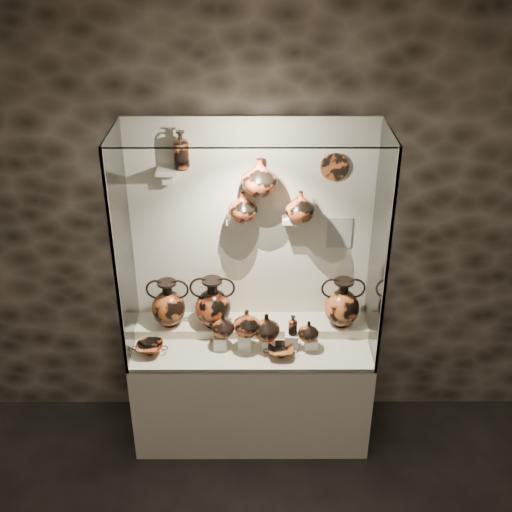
{
  "coord_description": "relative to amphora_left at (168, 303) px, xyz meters",
  "views": [
    {
      "loc": [
        0.02,
        -1.54,
        3.59
      ],
      "look_at": [
        0.03,
        2.26,
        1.5
      ],
      "focal_mm": 45.0,
      "sensor_mm": 36.0,
      "label": 1
    }
  ],
  "objects": [
    {
      "name": "info_placard",
      "position": [
        1.21,
        0.15,
        0.49
      ],
      "size": [
        0.17,
        0.01,
        0.23
      ],
      "primitive_type": "cube",
      "color": "beige",
      "rests_on": "back_panel"
    },
    {
      "name": "pedestal_e",
      "position": [
        1.02,
        -0.19,
        -0.21
      ],
      "size": [
        0.09,
        0.09,
        0.08
      ],
      "primitive_type": "cube",
      "color": "silver",
      "rests_on": "front_tier"
    },
    {
      "name": "plinth",
      "position": [
        0.6,
        -0.14,
        -0.68
      ],
      "size": [
        1.7,
        0.6,
        0.8
      ],
      "primitive_type": "cube",
      "color": "beige",
      "rests_on": "floor"
    },
    {
      "name": "rear_tier",
      "position": [
        0.6,
        0.03,
        -0.23
      ],
      "size": [
        1.7,
        0.25,
        0.1
      ],
      "primitive_type": "cube",
      "color": "beige",
      "rests_on": "plinth"
    },
    {
      "name": "ovoid_vase_b",
      "position": [
        0.65,
        0.03,
        0.96
      ],
      "size": [
        0.25,
        0.25,
        0.25
      ],
      "primitive_type": "imported",
      "rotation": [
        0.0,
        0.0,
        0.04
      ],
      "color": "#AE411E",
      "rests_on": "bracket_cb"
    },
    {
      "name": "glass_left",
      "position": [
        -0.25,
        -0.14,
        0.52
      ],
      "size": [
        0.01,
        0.6,
        1.6
      ],
      "primitive_type": "cube",
      "color": "white",
      "rests_on": "plinth"
    },
    {
      "name": "pedestal_c",
      "position": [
        0.72,
        -0.19,
        -0.21
      ],
      "size": [
        0.09,
        0.09,
        0.09
      ],
      "primitive_type": "cube",
      "color": "silver",
      "rests_on": "front_tier"
    },
    {
      "name": "pedestal_d",
      "position": [
        0.88,
        -0.19,
        -0.19
      ],
      "size": [
        0.09,
        0.09,
        0.12
      ],
      "primitive_type": "cube",
      "color": "silver",
      "rests_on": "front_tier"
    },
    {
      "name": "amphora_left",
      "position": [
        0.0,
        0.0,
        0.0
      ],
      "size": [
        0.34,
        0.34,
        0.36
      ],
      "primitive_type": null,
      "rotation": [
        0.0,
        0.0,
        -0.19
      ],
      "color": "#A74C20",
      "rests_on": "rear_tier"
    },
    {
      "name": "jug_c",
      "position": [
        0.7,
        -0.2,
        -0.06
      ],
      "size": [
        0.19,
        0.19,
        0.2
      ],
      "primitive_type": "imported",
      "rotation": [
        0.0,
        0.0,
        -0.01
      ],
      "color": "#A74C20",
      "rests_on": "pedestal_c"
    },
    {
      "name": "jug_e",
      "position": [
        0.99,
        -0.21,
        -0.1
      ],
      "size": [
        0.15,
        0.15,
        0.15
      ],
      "primitive_type": "imported",
      "rotation": [
        0.0,
        0.0,
        0.0
      ],
      "color": "#A74C20",
      "rests_on": "pedestal_e"
    },
    {
      "name": "pedestal_a",
      "position": [
        0.38,
        -0.19,
        -0.2
      ],
      "size": [
        0.09,
        0.09,
        0.1
      ],
      "primitive_type": "cube",
      "color": "silver",
      "rests_on": "front_tier"
    },
    {
      "name": "jug_b",
      "position": [
        0.56,
        -0.21,
        -0.02
      ],
      "size": [
        0.22,
        0.22,
        0.19
      ],
      "primitive_type": "imported",
      "rotation": [
        0.0,
        0.0,
        0.17
      ],
      "color": "#AE411E",
      "rests_on": "pedestal_b"
    },
    {
      "name": "frame_post_left",
      "position": [
        -0.24,
        -0.43,
        0.52
      ],
      "size": [
        0.02,
        0.02,
        1.6
      ],
      "primitive_type": "cube",
      "color": "gray",
      "rests_on": "plinth"
    },
    {
      "name": "frame_post_right",
      "position": [
        1.44,
        -0.43,
        0.52
      ],
      "size": [
        0.02,
        0.02,
        1.6
      ],
      "primitive_type": "cube",
      "color": "gray",
      "rests_on": "plinth"
    },
    {
      "name": "amphora_right",
      "position": [
        1.25,
        -0.0,
        0.01
      ],
      "size": [
        0.32,
        0.32,
        0.38
      ],
      "primitive_type": null,
      "rotation": [
        0.0,
        0.0,
        -0.08
      ],
      "color": "#A74C20",
      "rests_on": "rear_tier"
    },
    {
      "name": "jug_a",
      "position": [
        0.4,
        -0.18,
        -0.07
      ],
      "size": [
        0.19,
        0.19,
        0.17
      ],
      "primitive_type": "imported",
      "rotation": [
        0.0,
        0.0,
        0.23
      ],
      "color": "#A74C20",
      "rests_on": "pedestal_a"
    },
    {
      "name": "front_tier",
      "position": [
        0.6,
        -0.14,
        -0.27
      ],
      "size": [
        1.68,
        0.58,
        0.03
      ],
      "primitive_type": "cube",
      "color": "beige",
      "rests_on": "plinth"
    },
    {
      "name": "glass_top",
      "position": [
        0.6,
        -0.14,
        1.31
      ],
      "size": [
        1.7,
        0.6,
        0.01
      ],
      "primitive_type": "cube",
      "color": "white",
      "rests_on": "back_panel"
    },
    {
      "name": "bracket_cc",
      "position": [
        0.88,
        0.1,
        0.62
      ],
      "size": [
        0.14,
        0.12,
        0.04
      ],
      "primitive_type": "cube",
      "color": "beige",
      "rests_on": "back_panel"
    },
    {
      "name": "pedestal_b",
      "position": [
        0.55,
        -0.19,
        -0.19
      ],
      "size": [
        0.09,
        0.09,
        0.13
      ],
      "primitive_type": "cube",
      "color": "silver",
      "rests_on": "front_tier"
    },
    {
      "name": "back_panel",
      "position": [
        0.6,
        0.17,
        0.52
      ],
      "size": [
        1.7,
        0.03,
        1.6
      ],
      "primitive_type": "cube",
      "color": "beige",
      "rests_on": "plinth"
    },
    {
      "name": "bracket_cb",
      "position": [
        0.7,
        0.1,
        0.82
      ],
      "size": [
        0.1,
        0.12,
        0.04
      ],
      "primitive_type": "cube",
      "color": "beige",
      "rests_on": "back_panel"
    },
    {
      "name": "ovoid_vase_c",
      "position": [
        0.92,
        0.04,
        0.74
      ],
      "size": [
        0.26,
        0.26,
        0.21
      ],
      "primitive_type": "imported",
      "rotation": [
        0.0,
        0.0,
        0.39
      ],
      "color": "#AE411E",
      "rests_on": "bracket_cc"
    },
    {
      "name": "bracket_ul",
      "position": [
        0.05,
        0.1,
        0.97
      ],
      "size": [
        0.14,
        0.12,
        0.04
      ],
      "primitive_type": "cube",
      "color": "beige",
      "rests_on": "back_panel"
    },
    {
      "name": "lekythos_small",
      "position": [
        0.88,
        -0.2,
        -0.05
      ],
      "size": [
        0.08,
        0.08,
        0.17
      ],
      "primitive_type": null,
      "rotation": [
        0.0,
        0.0,
        0.11
      ],
      "color": "#AE411E",
      "rests_on": "pedestal_d"
    },
    {
      "name": "ovoid_vase_a",
      "position": [
        0.54,
        0.05,
        0.74
      ],
      "size": [
        0.23,
        0.23,
        0.21
      ],
      "primitive_type": "imported",
      "rotation": [
        0.0,
        0.0,
        0.18
      ],
      "color": "#AE411E",
      "rests_on": "bracket_ca"
    },
    {
      "name": "kylix_right",
      "position": [
        0.8,
        -0.29,
        -0.21
      ],
      "size": [
        0.28,
        0.25,
        0.09
      ],
      "primitive_type": null,
      "rotation": [
        0.0,
        0.0,
        0.29
      ],
      "color": "#A74C20",
      "rests_on": "front_tier"
    },
    {
      "name": "glass_right",
      "position": [
        1.44,
        -0.14,
        0.52
      ],
      "size": [
        0.01,
        0.6,
        1.6
      ],
      "primitive_type": "cube",
      "color": "white",
      "rests_on": "plinth"
    },
    {
      "name": "wall_back",
      "position": [
        0.6,
        0.18,
        0.52
      ],
      "size": [
        5.0,
        0.02,
        3.2
      ],
      "primitive_type": "cube",
      "color": "black",
      "rests_on": "ground"
    },
    {
      "name": "lekythos_tall",
      "position": [
        0.15,
        0.09,
        1.13
      ],
      "size": [
        0.15,
        0.15,
        0.28
      ],
      "primitive_type": null,
      "rotation": [
        0.0,
        0.0,
        0.36
      ],
      "color": "#A74C20",
      "rests_on": "bracket_ul"
    },
    {
      "name": "amphora_mid",
      "position": [
        0.32,
        -0.01,
        0.01
      ],
      "size": [
        0.4,
        0.4,
        0.39
      ],
      "primitive_type": null,
      "rotation": [
        0.0,
        0.0,
        -0.39
      ],
      "color": "#AE411E",
      "rests_on": "rear_tier"
    },
    {
      "name": "wall_plate",
      "position": [
        1.15,
        0.14,
        0.98
      ],
      "size": [
        0.19,
        0.02,
        0.19
      ],
      "primitive_type": "cylinder",
      "rotation": [
        1.57,
        0.0,
        0.0
      ],
      "color": "#97421D",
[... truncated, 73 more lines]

